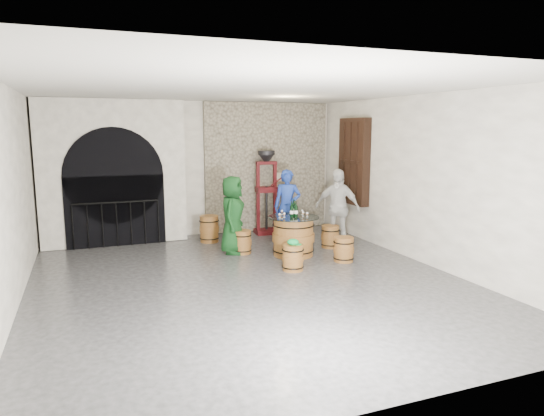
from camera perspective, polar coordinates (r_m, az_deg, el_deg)
name	(u,v)px	position (r m, az deg, el deg)	size (l,w,h in m)	color
ground	(249,282)	(8.28, -2.67, -8.71)	(8.00, 8.00, 0.00)	#2C2C2E
wall_back	(196,169)	(11.77, -8.95, 4.55)	(8.00, 8.00, 0.00)	white
wall_front	(394,240)	(4.37, 14.11, -3.72)	(8.00, 8.00, 0.00)	white
wall_left	(8,199)	(7.60, -28.67, 0.89)	(8.00, 8.00, 0.00)	white
wall_right	(424,180)	(9.62, 17.47, 3.16)	(8.00, 8.00, 0.00)	white
ceiling	(248,88)	(7.89, -2.85, 13.95)	(8.00, 8.00, 0.00)	beige
stone_facing_panel	(267,167)	(12.22, -0.59, 4.84)	(3.20, 0.12, 3.18)	gray
arched_opening	(113,173)	(11.26, -18.16, 3.89)	(3.10, 0.60, 3.19)	white
shuttered_window	(354,161)	(11.50, 9.57, 5.42)	(0.23, 1.10, 2.00)	black
barrel_table	(293,236)	(9.87, 2.53, -3.34)	(1.04, 1.04, 0.80)	brown
barrel_stool_left	(242,242)	(10.07, -3.54, -4.01)	(0.41, 0.41, 0.48)	brown
barrel_stool_far	(287,233)	(10.94, 1.83, -2.92)	(0.41, 0.41, 0.48)	brown
barrel_stool_right	(330,237)	(10.62, 6.86, -3.36)	(0.41, 0.41, 0.48)	brown
barrel_stool_near_right	(344,249)	(9.55, 8.44, -4.84)	(0.41, 0.41, 0.48)	brown
barrel_stool_near_left	(293,258)	(8.87, 2.47, -5.85)	(0.41, 0.41, 0.48)	brown
green_cap	(293,242)	(8.80, 2.51, -4.03)	(0.25, 0.21, 0.11)	#0D9740
person_green	(232,215)	(10.00, -4.67, -0.82)	(0.79, 0.51, 1.61)	#103A15
person_blue	(287,206)	(10.88, 1.81, 0.18)	(0.61, 0.40, 1.66)	navy
person_white	(337,208)	(10.65, 7.68, 0.02)	(1.00, 0.42, 1.71)	silver
wine_bottle_left	(292,211)	(9.72, 2.34, -0.32)	(0.08, 0.08, 0.32)	black
wine_bottle_center	(296,211)	(9.74, 2.83, -0.30)	(0.08, 0.08, 0.32)	black
wine_bottle_right	(294,208)	(9.99, 2.59, -0.05)	(0.08, 0.08, 0.32)	black
tasting_glass_a	(280,216)	(9.62, 0.90, -0.90)	(0.05, 0.05, 0.10)	#A2501F
tasting_glass_b	(303,214)	(9.83, 3.67, -0.71)	(0.05, 0.05, 0.10)	#A2501F
tasting_glass_c	(282,212)	(10.01, 1.18, -0.51)	(0.05, 0.05, 0.10)	#A2501F
tasting_glass_d	(302,212)	(10.04, 3.59, -0.49)	(0.05, 0.05, 0.10)	#A2501F
tasting_glass_e	(307,215)	(9.76, 4.15, -0.78)	(0.05, 0.05, 0.10)	#A2501F
tasting_glass_f	(284,215)	(9.70, 1.44, -0.82)	(0.05, 0.05, 0.10)	#A2501F
side_barrel	(209,229)	(11.14, -7.40, -2.45)	(0.46, 0.46, 0.60)	brown
corking_press	(267,186)	(11.77, -0.64, 2.62)	(0.84, 0.49, 2.03)	#460B10
control_box	(277,177)	(12.26, 0.64, 3.68)	(0.18, 0.10, 0.22)	silver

